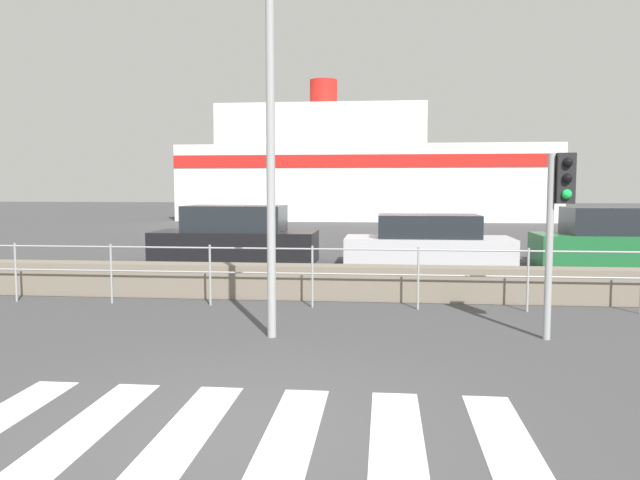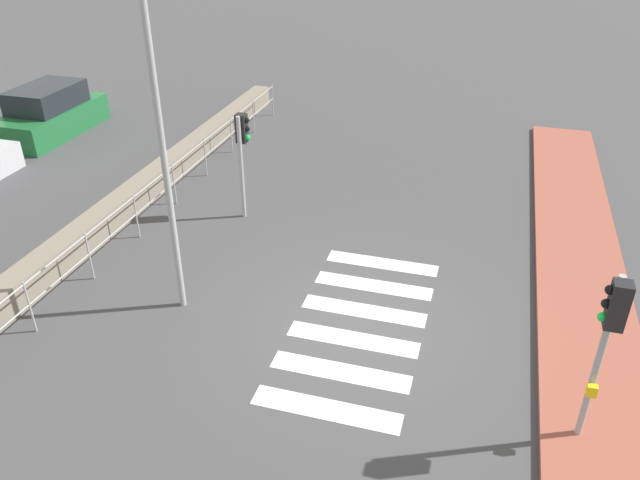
{
  "view_description": "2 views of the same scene",
  "coord_description": "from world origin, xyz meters",
  "px_view_note": "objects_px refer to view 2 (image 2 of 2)",
  "views": [
    {
      "loc": [
        1.25,
        -5.05,
        2.1
      ],
      "look_at": [
        0.52,
        2.0,
        1.5
      ],
      "focal_mm": 35.0,
      "sensor_mm": 36.0,
      "label": 1
    },
    {
      "loc": [
        -9.14,
        -1.9,
        7.18
      ],
      "look_at": [
        0.86,
        1.0,
        1.2
      ],
      "focal_mm": 35.0,
      "sensor_mm": 36.0,
      "label": 2
    }
  ],
  "objects_px": {
    "traffic_light_far": "(242,143)",
    "parked_car_green": "(50,114)",
    "traffic_light_near": "(608,331)",
    "streetlamp": "(170,114)"
  },
  "relations": [
    {
      "from": "streetlamp",
      "to": "parked_car_green",
      "type": "bearing_deg",
      "value": 49.33
    },
    {
      "from": "streetlamp",
      "to": "parked_car_green",
      "type": "relative_size",
      "value": 1.6
    },
    {
      "from": "traffic_light_far",
      "to": "streetlamp",
      "type": "bearing_deg",
      "value": -172.96
    },
    {
      "from": "streetlamp",
      "to": "parked_car_green",
      "type": "xyz_separation_m",
      "value": [
        7.52,
        8.75,
        -3.22
      ]
    },
    {
      "from": "parked_car_green",
      "to": "streetlamp",
      "type": "bearing_deg",
      "value": -130.67
    },
    {
      "from": "traffic_light_near",
      "to": "streetlamp",
      "type": "height_order",
      "value": "streetlamp"
    },
    {
      "from": "traffic_light_near",
      "to": "traffic_light_far",
      "type": "relative_size",
      "value": 1.13
    },
    {
      "from": "traffic_light_far",
      "to": "streetlamp",
      "type": "relative_size",
      "value": 0.41
    },
    {
      "from": "traffic_light_near",
      "to": "parked_car_green",
      "type": "xyz_separation_m",
      "value": [
        9.07,
        15.69,
        -1.41
      ]
    },
    {
      "from": "traffic_light_far",
      "to": "parked_car_green",
      "type": "xyz_separation_m",
      "value": [
        3.6,
        8.27,
        -1.21
      ]
    }
  ]
}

